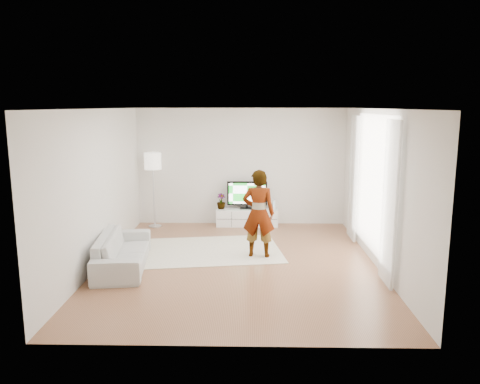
{
  "coord_description": "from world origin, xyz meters",
  "views": [
    {
      "loc": [
        0.22,
        -8.19,
        2.85
      ],
      "look_at": [
        0.03,
        0.4,
        1.26
      ],
      "focal_mm": 35.0,
      "sensor_mm": 36.0,
      "label": 1
    }
  ],
  "objects_px": {
    "television": "(247,194)",
    "floor_lamp": "(153,164)",
    "sofa": "(123,251)",
    "player": "(259,213)",
    "rug": "(212,250)",
    "media_console": "(247,217)"
  },
  "relations": [
    {
      "from": "player",
      "to": "floor_lamp",
      "type": "relative_size",
      "value": 0.95
    },
    {
      "from": "television",
      "to": "floor_lamp",
      "type": "distance_m",
      "value": 2.33
    },
    {
      "from": "sofa",
      "to": "floor_lamp",
      "type": "bearing_deg",
      "value": -7.04
    },
    {
      "from": "media_console",
      "to": "sofa",
      "type": "distance_m",
      "value": 3.7
    },
    {
      "from": "media_console",
      "to": "floor_lamp",
      "type": "height_order",
      "value": "floor_lamp"
    },
    {
      "from": "floor_lamp",
      "to": "player",
      "type": "bearing_deg",
      "value": -42.25
    },
    {
      "from": "sofa",
      "to": "floor_lamp",
      "type": "distance_m",
      "value": 3.08
    },
    {
      "from": "media_console",
      "to": "sofa",
      "type": "relative_size",
      "value": 0.71
    },
    {
      "from": "rug",
      "to": "media_console",
      "type": "bearing_deg",
      "value": 70.88
    },
    {
      "from": "rug",
      "to": "floor_lamp",
      "type": "xyz_separation_m",
      "value": [
        -1.52,
        1.86,
        1.49
      ]
    },
    {
      "from": "floor_lamp",
      "to": "television",
      "type": "bearing_deg",
      "value": 4.16
    },
    {
      "from": "player",
      "to": "sofa",
      "type": "height_order",
      "value": "player"
    },
    {
      "from": "television",
      "to": "sofa",
      "type": "relative_size",
      "value": 0.46
    },
    {
      "from": "media_console",
      "to": "player",
      "type": "xyz_separation_m",
      "value": [
        0.23,
        -2.35,
        0.64
      ]
    },
    {
      "from": "rug",
      "to": "floor_lamp",
      "type": "distance_m",
      "value": 2.83
    },
    {
      "from": "rug",
      "to": "floor_lamp",
      "type": "relative_size",
      "value": 1.52
    },
    {
      "from": "television",
      "to": "sofa",
      "type": "bearing_deg",
      "value": -126.28
    },
    {
      "from": "media_console",
      "to": "television",
      "type": "bearing_deg",
      "value": 90.0
    },
    {
      "from": "television",
      "to": "floor_lamp",
      "type": "relative_size",
      "value": 0.54
    },
    {
      "from": "television",
      "to": "player",
      "type": "height_order",
      "value": "player"
    },
    {
      "from": "sofa",
      "to": "floor_lamp",
      "type": "relative_size",
      "value": 1.17
    },
    {
      "from": "sofa",
      "to": "rug",
      "type": "bearing_deg",
      "value": -64.2
    }
  ]
}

